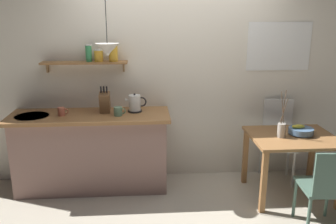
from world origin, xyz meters
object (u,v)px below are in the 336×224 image
dining_chair_near (325,186)px  electric_kettle (135,104)px  knife_block (105,102)px  coffee_mug_spare (118,111)px  dining_chair_far (277,137)px  twig_vase (281,129)px  dining_table (292,145)px  fruit_bowl (301,131)px  coffee_mug_by_sink (62,112)px  pendant_lamp (107,49)px

dining_chair_near → electric_kettle: (-1.79, 1.13, 0.54)m
knife_block → coffee_mug_spare: knife_block is taller
dining_chair_far → twig_vase: twig_vase is taller
dining_table → fruit_bowl: bearing=18.7°
knife_block → twig_vase: bearing=-12.0°
dining_table → knife_block: size_ratio=2.92×
fruit_bowl → knife_block: bearing=170.9°
dining_chair_near → dining_chair_far: bearing=91.0°
fruit_bowl → coffee_mug_spare: bearing=173.7°
dining_chair_near → electric_kettle: bearing=147.7°
fruit_bowl → dining_chair_far: bearing=101.9°
electric_kettle → knife_block: bearing=-176.3°
fruit_bowl → coffee_mug_spare: (-2.04, 0.22, 0.20)m
twig_vase → coffee_mug_spare: bearing=170.9°
dining_table → dining_chair_near: (0.03, -0.72, -0.13)m
electric_kettle → coffee_mug_by_sink: electric_kettle is taller
knife_block → fruit_bowl: bearing=-9.1°
electric_kettle → coffee_mug_by_sink: (-0.82, -0.11, -0.05)m
electric_kettle → dining_chair_far: bearing=1.6°
fruit_bowl → dining_table: bearing=-161.3°
dining_table → coffee_mug_by_sink: coffee_mug_by_sink is taller
coffee_mug_by_sink → dining_chair_far: bearing=3.4°
dining_table → dining_chair_far: bearing=88.5°
twig_vase → electric_kettle: 1.68m
fruit_bowl → twig_vase: size_ratio=0.51×
dining_chair_near → twig_vase: 0.79m
dining_chair_far → knife_block: size_ratio=3.14×
coffee_mug_spare → coffee_mug_by_sink: bearing=176.1°
dining_table → electric_kettle: bearing=166.9°
twig_vase → knife_block: size_ratio=1.66×
dining_chair_far → dining_table: bearing=-91.5°
dining_table → electric_kettle: (-1.75, 0.41, 0.41)m
knife_block → pendant_lamp: bearing=-60.4°
dining_table → coffee_mug_by_sink: size_ratio=7.92×
dining_table → dining_chair_near: size_ratio=1.09×
dining_chair_far → coffee_mug_by_sink: (-2.59, -0.16, 0.42)m
dining_chair_far → electric_kettle: bearing=-178.4°
dining_table → electric_kettle: 1.85m
dining_table → dining_chair_near: bearing=-87.5°
coffee_mug_by_sink → dining_chair_near: bearing=-21.4°
dining_table → coffee_mug_spare: 1.99m
dining_chair_far → coffee_mug_by_sink: size_ratio=8.51×
dining_chair_far → knife_block: bearing=-178.1°
dining_table → pendant_lamp: bearing=172.6°
electric_kettle → coffee_mug_by_sink: 0.83m
dining_chair_far → knife_block: knife_block is taller
knife_block → coffee_mug_by_sink: knife_block is taller
twig_vase → coffee_mug_spare: (-1.79, 0.29, 0.16)m
dining_chair_far → dining_chair_near: bearing=-89.0°
twig_vase → dining_table: bearing=10.7°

